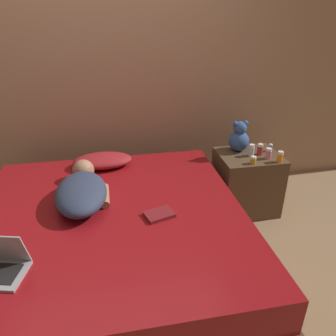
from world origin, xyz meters
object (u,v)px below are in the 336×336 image
bottle_orange (280,157)px  bottle_blue (270,148)px  teddy_bear (239,138)px  bottle_clear (251,150)px  pillow (103,161)px  book (159,214)px  bottle_amber (253,160)px  bottle_pink (268,154)px  person_lying (82,190)px  bottle_red (260,149)px

bottle_orange → bottle_blue: bearing=82.3°
teddy_bear → bottle_clear: teddy_bear is taller
pillow → book: bearing=-66.7°
bottle_clear → bottle_amber: 0.16m
bottle_clear → book: bearing=-144.5°
bottle_pink → bottle_amber: (-0.17, -0.07, -0.01)m
bottle_orange → bottle_amber: bearing=176.6°
bottle_pink → bottle_clear: 0.14m
person_lying → book: bearing=-30.0°
bottle_clear → bottle_red: (0.08, 0.01, -0.00)m
pillow → teddy_bear: 1.21m
bottle_pink → bottle_amber: bearing=-157.1°
pillow → bottle_pink: 1.41m
teddy_bear → bottle_pink: size_ratio=2.94×
bottle_orange → bottle_red: bearing=119.6°
bottle_clear → bottle_blue: bearing=17.4°
bottle_pink → book: bearing=-150.9°
person_lying → bottle_orange: bearing=7.4°
person_lying → bottle_amber: size_ratio=11.27×
bottle_pink → bottle_red: 0.10m
teddy_bear → bottle_orange: size_ratio=2.88×
pillow → person_lying: size_ratio=0.68×
bottle_red → bottle_clear: bearing=-173.2°
bottle_pink → bottle_red: bearing=112.3°
bottle_orange → pillow: bearing=167.5°
person_lying → bottle_amber: (1.37, 0.22, 0.01)m
teddy_bear → bottle_blue: size_ratio=4.22×
bottle_pink → bottle_orange: bearing=-53.7°
teddy_bear → bottle_orange: teddy_bear is taller
person_lying → book: (0.50, -0.29, -0.07)m
teddy_bear → bottle_amber: (0.02, -0.28, -0.09)m
person_lying → bottle_red: bearing=14.3°
bottle_red → pillow: bearing=173.7°
teddy_bear → bottle_clear: 0.16m
bottle_orange → book: bottle_orange is taller
bottle_blue → book: bearing=-147.4°
bottle_orange → bottle_pink: bearing=126.3°
pillow → book: size_ratio=2.30×
pillow → person_lying: 0.55m
bottle_red → bottle_blue: bearing=23.7°
bottle_clear → book: (-0.92, -0.65, -0.10)m
bottle_amber → bottle_clear: bearing=72.6°
bottle_red → book: bottle_red is taller
bottle_amber → bottle_red: 0.21m
teddy_bear → bottle_amber: teddy_bear is taller
bottle_blue → bottle_amber: bearing=-140.3°
bottle_red → bottle_amber: bearing=-129.3°
bottle_pink → bottle_amber: size_ratio=1.46×
person_lying → teddy_bear: bearing=20.6°
bottle_pink → book: size_ratio=0.44×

